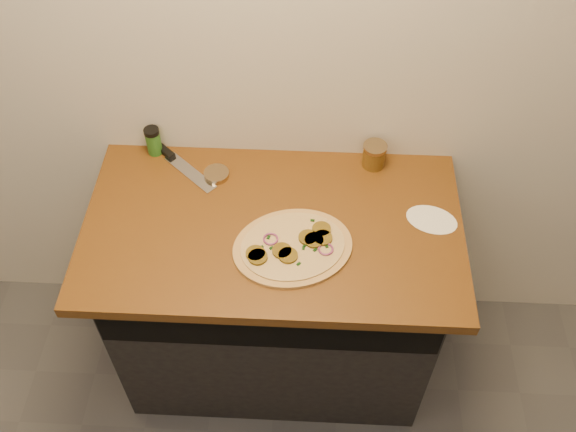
# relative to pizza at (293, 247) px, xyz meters

# --- Properties ---
(cabinet) EXTENTS (1.10, 0.60, 0.86)m
(cabinet) POSITION_rel_pizza_xyz_m (-0.07, 0.13, -0.48)
(cabinet) COLOR black
(cabinet) RESTS_ON ground
(countertop) EXTENTS (1.20, 0.70, 0.04)m
(countertop) POSITION_rel_pizza_xyz_m (-0.07, 0.10, -0.03)
(countertop) COLOR brown
(countertop) RESTS_ON cabinet
(pizza) EXTENTS (0.45, 0.45, 0.02)m
(pizza) POSITION_rel_pizza_xyz_m (0.00, 0.00, 0.00)
(pizza) COLOR tan
(pizza) RESTS_ON countertop
(chefs_knife) EXTENTS (0.27, 0.25, 0.02)m
(chefs_knife) POSITION_rel_pizza_xyz_m (-0.42, 0.36, -0.00)
(chefs_knife) COLOR #B7BAC1
(chefs_knife) RESTS_ON countertop
(mason_jar_lid) EXTENTS (0.10, 0.10, 0.02)m
(mason_jar_lid) POSITION_rel_pizza_xyz_m (-0.27, 0.29, -0.00)
(mason_jar_lid) COLOR #9C835A
(mason_jar_lid) RESTS_ON countertop
(salsa_jar) EXTENTS (0.08, 0.08, 0.09)m
(salsa_jar) POSITION_rel_pizza_xyz_m (0.26, 0.37, 0.04)
(salsa_jar) COLOR maroon
(salsa_jar) RESTS_ON countertop
(spice_shaker) EXTENTS (0.05, 0.05, 0.10)m
(spice_shaker) POSITION_rel_pizza_xyz_m (-0.50, 0.40, 0.04)
(spice_shaker) COLOR #2A6620
(spice_shaker) RESTS_ON countertop
(flour_spill) EXTENTS (0.21, 0.21, 0.00)m
(flour_spill) POSITION_rel_pizza_xyz_m (0.43, 0.14, -0.01)
(flour_spill) COLOR white
(flour_spill) RESTS_ON countertop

